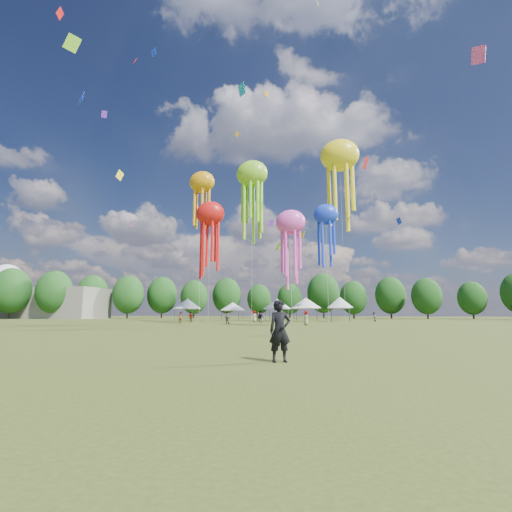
# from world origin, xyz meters

# --- Properties ---
(ground) EXTENTS (300.00, 300.00, 0.00)m
(ground) POSITION_xyz_m (0.00, 0.00, 0.00)
(ground) COLOR #384416
(ground) RESTS_ON ground
(observer_main) EXTENTS (0.82, 0.71, 1.89)m
(observer_main) POSITION_xyz_m (7.54, -1.98, 0.95)
(observer_main) COLOR black
(observer_main) RESTS_ON ground
(spectator_near) EXTENTS (0.99, 0.87, 1.72)m
(spectator_near) POSITION_xyz_m (-5.29, 34.58, 0.86)
(spectator_near) COLOR gray
(spectator_near) RESTS_ON ground
(spectators_far) EXTENTS (29.16, 22.37, 1.85)m
(spectators_far) POSITION_xyz_m (-1.97, 45.40, 0.86)
(spectators_far) COLOR gray
(spectators_far) RESTS_ON ground
(festival_tents) EXTENTS (32.87, 12.23, 4.36)m
(festival_tents) POSITION_xyz_m (-3.51, 54.39, 3.13)
(festival_tents) COLOR #47474C
(festival_tents) RESTS_ON ground
(show_kites) EXTENTS (28.47, 19.98, 29.13)m
(show_kites) POSITION_xyz_m (0.98, 40.53, 19.86)
(show_kites) COLOR red
(show_kites) RESTS_ON ground
(small_kites) EXTENTS (69.82, 66.78, 38.25)m
(small_kites) POSITION_xyz_m (0.12, 41.78, 29.01)
(small_kites) COLOR red
(small_kites) RESTS_ON ground
(treeline) EXTENTS (201.57, 95.24, 13.43)m
(treeline) POSITION_xyz_m (-3.87, 62.51, 6.54)
(treeline) COLOR #38281C
(treeline) RESTS_ON ground
(hangar) EXTENTS (40.00, 12.00, 8.00)m
(hangar) POSITION_xyz_m (-72.00, 72.00, 4.00)
(hangar) COLOR gray
(hangar) RESTS_ON ground
(radome) EXTENTS (9.00, 9.00, 16.00)m
(radome) POSITION_xyz_m (-88.00, 78.00, 9.99)
(radome) COLOR white
(radome) RESTS_ON ground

